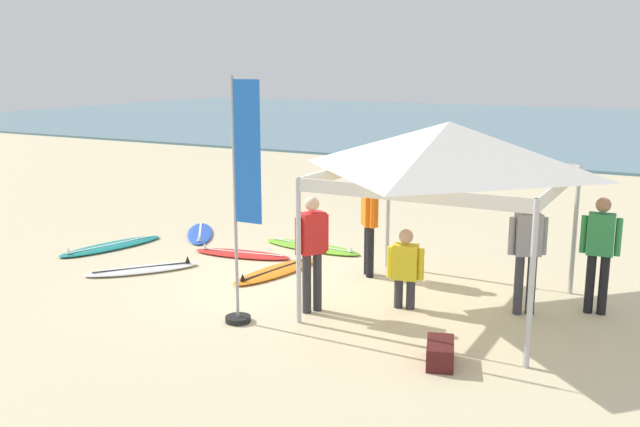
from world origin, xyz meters
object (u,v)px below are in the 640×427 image
at_px(person_orange, 369,219).
at_px(banner_flag, 242,213).
at_px(canopy_tent, 449,147).
at_px(surfboard_lime, 312,247).
at_px(surfboard_orange, 276,271).
at_px(surfboard_teal, 111,246).
at_px(person_red, 312,246).
at_px(gear_bag_near_tent, 440,353).
at_px(person_grey, 527,248).
at_px(person_green, 600,247).
at_px(surfboard_white, 143,269).
at_px(surfboard_blue, 200,233).
at_px(surfboard_red, 242,254).
at_px(person_yellow, 405,265).

distance_m(person_orange, banner_flag, 2.99).
distance_m(canopy_tent, person_orange, 2.34).
bearing_deg(surfboard_lime, surfboard_orange, -81.92).
bearing_deg(surfboard_orange, surfboard_teal, -178.40).
distance_m(person_red, banner_flag, 1.20).
xyz_separation_m(person_red, gear_bag_near_tent, (2.25, -0.87, -0.85)).
distance_m(surfboard_teal, person_grey, 8.04).
bearing_deg(person_orange, person_grey, -13.22).
bearing_deg(person_orange, gear_bag_near_tent, -51.98).
xyz_separation_m(person_green, person_red, (-3.64, -1.88, 0.00)).
relative_size(surfboard_white, surfboard_blue, 1.00).
bearing_deg(surfboard_orange, surfboard_white, -154.12).
relative_size(person_green, gear_bag_near_tent, 2.85).
height_order(canopy_tent, person_orange, canopy_tent).
bearing_deg(surfboard_red, banner_flag, -54.66).
xyz_separation_m(person_green, gear_bag_near_tent, (-1.40, -2.75, -0.85)).
distance_m(canopy_tent, surfboard_orange, 3.90).
bearing_deg(person_green, surfboard_white, -168.16).
bearing_deg(surfboard_orange, person_red, -43.21).
distance_m(banner_flag, gear_bag_near_tent, 3.18).
distance_m(surfboard_white, person_red, 3.73).
height_order(surfboard_lime, banner_flag, banner_flag).
bearing_deg(gear_bag_near_tent, person_orange, 128.02).
height_order(surfboard_red, surfboard_white, same).
distance_m(surfboard_orange, surfboard_teal, 3.76).
distance_m(surfboard_red, person_red, 3.46).
xyz_separation_m(surfboard_teal, banner_flag, (4.64, -2.15, 1.54)).
distance_m(surfboard_orange, surfboard_red, 1.33).
bearing_deg(person_red, surfboard_lime, 118.95).
bearing_deg(surfboard_teal, surfboard_lime, 27.48).
distance_m(canopy_tent, surfboard_red, 4.96).
relative_size(surfboard_teal, surfboard_lime, 1.04).
bearing_deg(person_green, surfboard_teal, -176.16).
distance_m(surfboard_blue, person_orange, 4.55).
height_order(person_orange, banner_flag, banner_flag).
height_order(surfboard_teal, gear_bag_near_tent, gear_bag_near_tent).
relative_size(surfboard_orange, surfboard_red, 1.06).
height_order(surfboard_orange, surfboard_teal, same).
bearing_deg(person_red, person_grey, 26.48).
distance_m(surfboard_teal, person_yellow, 6.42).
relative_size(person_grey, gear_bag_near_tent, 2.85).
height_order(surfboard_lime, person_orange, person_orange).
xyz_separation_m(surfboard_orange, gear_bag_near_tent, (3.72, -2.26, 0.10)).
height_order(surfboard_blue, person_green, person_green).
bearing_deg(person_grey, banner_flag, -146.24).
height_order(person_green, gear_bag_near_tent, person_green).
bearing_deg(surfboard_lime, surfboard_teal, -152.52).
distance_m(surfboard_teal, gear_bag_near_tent, 7.79).
relative_size(person_orange, banner_flag, 0.50).
height_order(surfboard_lime, person_grey, person_grey).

